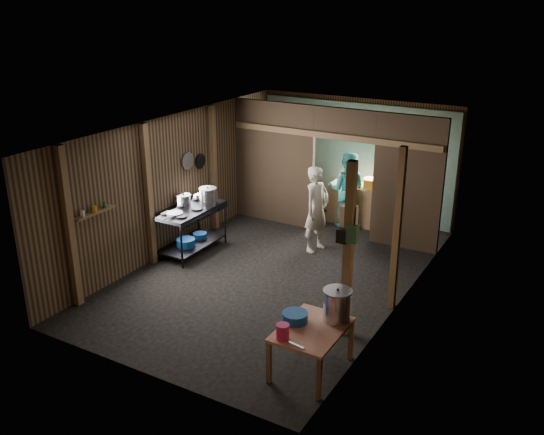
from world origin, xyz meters
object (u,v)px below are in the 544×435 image
Objects in this scene: pink_bucket at (283,332)px; yellow_tub at (372,183)px; gas_range at (191,230)px; prep_table at (311,349)px; stove_pot_large at (208,196)px; stock_pot at (337,306)px; cook at (317,209)px.

yellow_tub is at bearing 100.17° from pink_bucket.
prep_table is (3.71, -2.32, -0.13)m from gas_range.
gas_range is 0.72m from stove_pot_large.
pink_bucket is (3.50, -2.72, 0.29)m from gas_range.
pink_bucket is at bearing -117.24° from prep_table.
yellow_tub is at bearing 48.64° from stove_pot_large.
yellow_tub is (-1.42, 4.95, 0.11)m from stock_pot.
yellow_tub reaches higher than pink_bucket.
stove_pot_large is 0.20× the size of cook.
pink_bucket is 0.12× the size of cook.
prep_table is 4.50m from stove_pot_large.
yellow_tub is at bearing 50.36° from gas_range.
pink_bucket is at bearing -79.83° from yellow_tub.
pink_bucket is 4.25m from cook.
prep_table is 0.64× the size of cook.
stove_pot_large is at bearing -131.36° from yellow_tub.
stock_pot is (3.72, -2.33, -0.20)m from stove_pot_large.
prep_table is at bearing -117.45° from stock_pot.
stove_pot_large is (0.17, 0.37, 0.59)m from gas_range.
stove_pot_large reaches higher than pink_bucket.
stock_pot reaches higher than prep_table.
prep_table is at bearing 62.76° from pink_bucket.
stove_pot_large is 2.08m from cook.
pink_bucket is at bearing -37.84° from gas_range.
cook is at bearing 119.90° from stock_pot.
gas_range is 3.31× the size of stock_pot.
cook is (1.87, 0.90, -0.21)m from stove_pot_large.
stock_pot is at bearing -26.76° from gas_range.
pink_bucket is (-0.21, -0.40, 0.42)m from prep_table.
cook is (-1.67, 3.59, 0.51)m from prep_table.
cook reaches higher than yellow_tub.
gas_range is 4.38m from prep_table.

